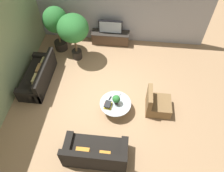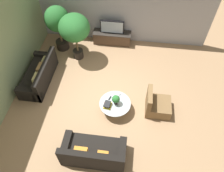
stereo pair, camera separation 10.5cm
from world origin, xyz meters
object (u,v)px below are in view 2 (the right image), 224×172
Objects in this scene: coffee_table at (115,105)px; couch_by_wall at (39,75)px; armchair_wicker at (157,105)px; potted_plant_tabletop at (116,99)px; potted_palm_tall at (58,22)px; potted_palm_corner at (74,29)px; couch_near_entry at (94,153)px; media_console at (112,37)px; television at (112,27)px.

coffee_table is 3.04m from couch_by_wall.
armchair_wicker is 1.37m from potted_plant_tabletop.
potted_palm_tall is at bearing 132.01° from coffee_table.
coffee_table is 0.32m from potted_plant_tabletop.
potted_palm_corner reaches higher than coffee_table.
couch_by_wall is at bearing -99.38° from potted_palm_tall.
couch_near_entry is at bearing 136.72° from armchair_wicker.
media_console is at bearing -88.28° from couch_near_entry.
television is 1.14× the size of armchair_wicker.
potted_palm_corner reaches higher than television.
potted_palm_corner is at bearing 142.49° from couch_by_wall.
television is 0.51× the size of potted_palm_corner.
couch_near_entry is 5.12m from potted_palm_tall.
television is at bearing 29.93° from armchair_wicker.
couch_near_entry is 0.92× the size of potted_palm_corner.
television is at bearing 99.39° from potted_plant_tabletop.
coffee_table is at bearing 97.66° from armchair_wicker.
coffee_table is 0.51× the size of couch_by_wall.
media_console is 4.55× the size of potted_plant_tabletop.
media_console is 0.53m from television.
couch_by_wall is (-2.89, 0.95, 0.02)m from coffee_table.
couch_by_wall and couch_near_entry have the same top height.
couch_by_wall is 5.69× the size of potted_plant_tabletop.
coffee_table is 1.71m from couch_near_entry.
armchair_wicker is at bearing -34.34° from potted_palm_tall.
potted_palm_corner is at bearing 54.85° from armchair_wicker.
potted_plant_tabletop is at bearing 10.93° from coffee_table.
couch_by_wall is at bearing -132.80° from media_console.
potted_palm_tall is at bearing -163.08° from television.
couch_near_entry is 2.06× the size of armchair_wicker.
potted_palm_corner is at bearing -138.65° from television.
couch_by_wall is 2.11m from potted_palm_corner.
television is 5.17m from couch_near_entry.
potted_plant_tabletop is (-1.32, -0.18, 0.32)m from armchair_wicker.
couch_near_entry is at bearing -64.32° from potted_palm_tall.
armchair_wicker is 0.45× the size of potted_palm_tall.
coffee_table is at bearing -169.07° from potted_plant_tabletop.
couch_near_entry is 5.07× the size of potted_plant_tabletop.
couch_by_wall is (-2.34, -2.52, 0.02)m from media_console.
television is 3.52m from potted_plant_tabletop.
media_console is at bearing 137.20° from couch_by_wall.
coffee_table is 3.18m from potted_palm_corner.
potted_palm_corner is (-1.79, 2.38, 1.10)m from coffee_table.
coffee_table is at bearing -80.98° from television.
media_console reaches higher than coffee_table.
television is 0.55× the size of couch_near_entry.
potted_plant_tabletop is at bearing -80.61° from television.
potted_plant_tabletop is at bearing 72.00° from couch_by_wall.
potted_palm_tall reaches higher than television.
couch_by_wall is at bearing -132.82° from television.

